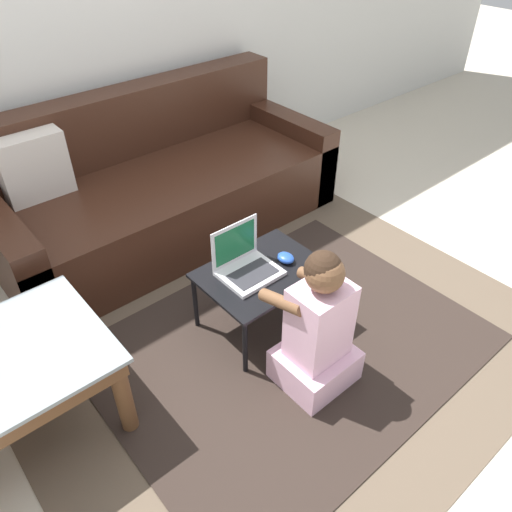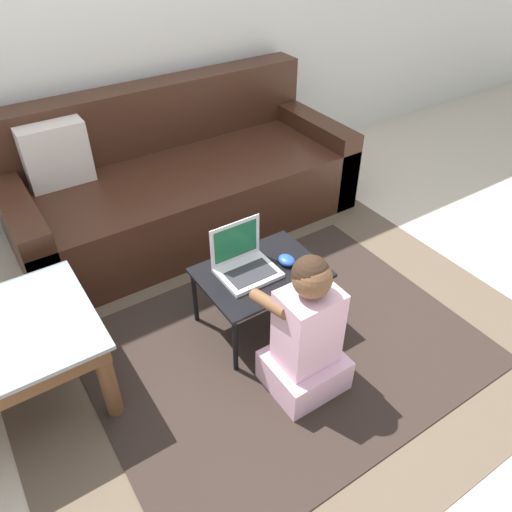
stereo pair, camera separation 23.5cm
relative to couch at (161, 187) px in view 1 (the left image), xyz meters
name	(u,v)px [view 1 (the left image)]	position (x,y,z in m)	size (l,w,h in m)	color
ground_plane	(274,330)	(-0.10, -1.19, -0.29)	(16.00, 16.00, 0.00)	beige
wall_back	(80,11)	(-0.10, 0.49, 0.96)	(9.00, 0.06, 2.50)	silver
area_rug	(290,345)	(-0.11, -1.32, -0.28)	(2.51, 1.94, 0.01)	brown
couch	(161,187)	(0.00, 0.00, 0.00)	(2.13, 0.93, 0.84)	#381E14
laptop_desk	(262,277)	(-0.11, -1.10, 0.03)	(0.59, 0.44, 0.35)	black
laptop	(246,266)	(-0.17, -1.06, 0.10)	(0.27, 0.23, 0.24)	silver
computer_mouse	(286,258)	(0.03, -1.12, 0.08)	(0.07, 0.09, 0.04)	#234CB2
person_seated	(318,331)	(-0.16, -1.53, 0.02)	(0.33, 0.39, 0.73)	#E5B2CC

